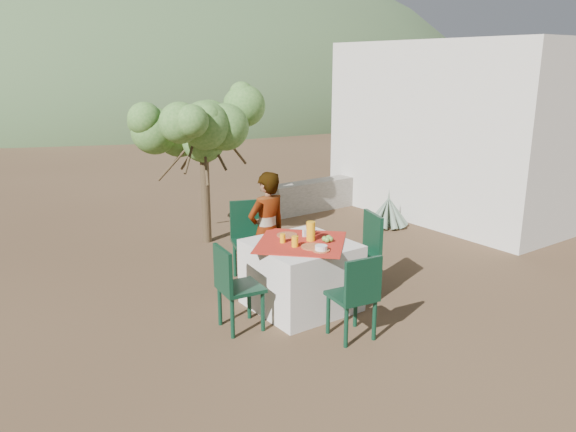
# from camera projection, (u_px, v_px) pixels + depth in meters

# --- Properties ---
(ground) EXTENTS (160.00, 160.00, 0.00)m
(ground) POSITION_uv_depth(u_px,v_px,m) (273.00, 321.00, 5.96)
(ground) COLOR #3D2A1C
(ground) RESTS_ON ground
(table) EXTENTS (1.30, 1.30, 0.76)m
(table) POSITION_uv_depth(u_px,v_px,m) (301.00, 275.00, 6.21)
(table) COLOR silver
(table) RESTS_ON ground
(chair_far) EXTENTS (0.58, 0.58, 0.99)m
(chair_far) POSITION_uv_depth(u_px,v_px,m) (250.00, 236.00, 7.01)
(chair_far) COLOR black
(chair_far) RESTS_ON ground
(chair_near) EXTENTS (0.46, 0.46, 0.88)m
(chair_near) POSITION_uv_depth(u_px,v_px,m) (356.00, 294.00, 5.43)
(chair_near) COLOR black
(chair_near) RESTS_ON ground
(chair_left) EXTENTS (0.46, 0.46, 0.89)m
(chair_left) POSITION_uv_depth(u_px,v_px,m) (234.00, 284.00, 5.64)
(chair_left) COLOR black
(chair_left) RESTS_ON ground
(chair_right) EXTENTS (0.57, 0.57, 0.97)m
(chair_right) POSITION_uv_depth(u_px,v_px,m) (363.00, 250.00, 6.52)
(chair_right) COLOR black
(chair_right) RESTS_ON ground
(person) EXTENTS (0.55, 0.39, 1.44)m
(person) POSITION_uv_depth(u_px,v_px,m) (267.00, 231.00, 6.64)
(person) COLOR #8C6651
(person) RESTS_ON ground
(shrub_tree) EXTENTS (1.75, 1.72, 2.06)m
(shrub_tree) POSITION_uv_depth(u_px,v_px,m) (205.00, 134.00, 8.24)
(shrub_tree) COLOR #4D3C26
(shrub_tree) RESTS_ON ground
(agave) EXTENTS (0.68, 0.67, 0.72)m
(agave) POSITION_uv_depth(u_px,v_px,m) (388.00, 212.00, 9.33)
(agave) COLOR slate
(agave) RESTS_ON ground
(guesthouse) EXTENTS (3.20, 4.20, 3.00)m
(guesthouse) POSITION_uv_depth(u_px,v_px,m) (474.00, 128.00, 10.11)
(guesthouse) COLOR beige
(guesthouse) RESTS_ON ground
(stone_wall) EXTENTS (2.60, 0.35, 0.55)m
(stone_wall) POSITION_uv_depth(u_px,v_px,m) (331.00, 193.00, 10.57)
(stone_wall) COLOR gray
(stone_wall) RESTS_ON ground
(hill_near_right) EXTENTS (48.00, 48.00, 20.00)m
(hill_near_right) POSITION_uv_depth(u_px,v_px,m) (134.00, 100.00, 40.96)
(hill_near_right) COLOR #395731
(hill_near_right) RESTS_ON ground
(hill_far_right) EXTENTS (36.00, 36.00, 14.00)m
(hill_far_right) POSITION_uv_depth(u_px,v_px,m) (249.00, 89.00, 57.76)
(hill_far_right) COLOR gray
(hill_far_right) RESTS_ON ground
(plate_far) EXTENTS (0.23, 0.23, 0.01)m
(plate_far) POSITION_uv_depth(u_px,v_px,m) (287.00, 235.00, 6.33)
(plate_far) COLOR brown
(plate_far) RESTS_ON table
(plate_near) EXTENTS (0.25, 0.25, 0.01)m
(plate_near) POSITION_uv_depth(u_px,v_px,m) (313.00, 247.00, 5.92)
(plate_near) COLOR brown
(plate_near) RESTS_ON table
(glass_far) EXTENTS (0.06, 0.06, 0.10)m
(glass_far) POSITION_uv_depth(u_px,v_px,m) (283.00, 238.00, 6.07)
(glass_far) COLOR #F3A30F
(glass_far) RESTS_ON table
(glass_near) EXTENTS (0.07, 0.07, 0.12)m
(glass_near) POSITION_uv_depth(u_px,v_px,m) (295.00, 241.00, 5.93)
(glass_near) COLOR #F3A30F
(glass_near) RESTS_ON table
(juice_pitcher) EXTENTS (0.10, 0.10, 0.21)m
(juice_pitcher) POSITION_uv_depth(u_px,v_px,m) (311.00, 231.00, 6.13)
(juice_pitcher) COLOR #F3A30F
(juice_pitcher) RESTS_ON table
(bowl_plate) EXTENTS (0.18, 0.18, 0.01)m
(bowl_plate) POSITION_uv_depth(u_px,v_px,m) (321.00, 250.00, 5.81)
(bowl_plate) COLOR brown
(bowl_plate) RESTS_ON table
(white_bowl) EXTENTS (0.13, 0.13, 0.05)m
(white_bowl) POSITION_uv_depth(u_px,v_px,m) (321.00, 248.00, 5.81)
(white_bowl) COLOR white
(white_bowl) RESTS_ON bowl_plate
(jar_left) EXTENTS (0.06, 0.06, 0.09)m
(jar_left) POSITION_uv_depth(u_px,v_px,m) (313.00, 231.00, 6.34)
(jar_left) COLOR orange
(jar_left) RESTS_ON table
(jar_right) EXTENTS (0.06, 0.06, 0.10)m
(jar_right) POSITION_uv_depth(u_px,v_px,m) (309.00, 229.00, 6.40)
(jar_right) COLOR orange
(jar_right) RESTS_ON table
(napkin_holder) EXTENTS (0.07, 0.05, 0.08)m
(napkin_holder) POSITION_uv_depth(u_px,v_px,m) (306.00, 233.00, 6.29)
(napkin_holder) COLOR white
(napkin_holder) RESTS_ON table
(fruit_cluster) EXTENTS (0.12, 0.12, 0.06)m
(fruit_cluster) POSITION_uv_depth(u_px,v_px,m) (328.00, 239.00, 6.11)
(fruit_cluster) COLOR #629736
(fruit_cluster) RESTS_ON table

